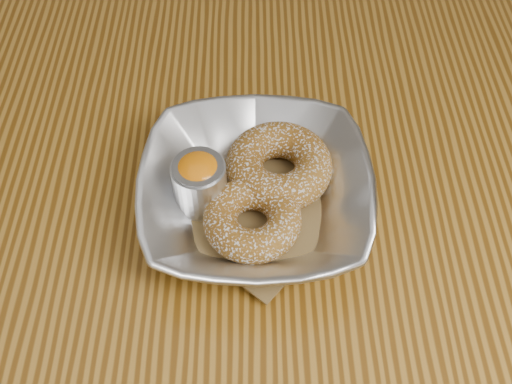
{
  "coord_description": "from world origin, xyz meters",
  "views": [
    {
      "loc": [
        0.06,
        -0.27,
        1.21
      ],
      "look_at": [
        0.06,
        0.05,
        0.78
      ],
      "focal_mm": 42.0,
      "sensor_mm": 36.0,
      "label": 1
    }
  ],
  "objects_px": {
    "donut_front": "(252,219)",
    "ramekin": "(200,182)",
    "table": "(199,309)",
    "donut_back": "(279,166)",
    "serving_bowl": "(256,195)"
  },
  "relations": [
    {
      "from": "serving_bowl",
      "to": "donut_front",
      "type": "bearing_deg",
      "value": -97.29
    },
    {
      "from": "donut_front",
      "to": "ramekin",
      "type": "height_order",
      "value": "ramekin"
    },
    {
      "from": "donut_back",
      "to": "table",
      "type": "bearing_deg",
      "value": -133.36
    },
    {
      "from": "table",
      "to": "serving_bowl",
      "type": "distance_m",
      "value": 0.15
    },
    {
      "from": "serving_bowl",
      "to": "ramekin",
      "type": "distance_m",
      "value": 0.05
    },
    {
      "from": "donut_back",
      "to": "ramekin",
      "type": "distance_m",
      "value": 0.08
    },
    {
      "from": "serving_bowl",
      "to": "donut_back",
      "type": "distance_m",
      "value": 0.04
    },
    {
      "from": "donut_front",
      "to": "ramekin",
      "type": "xyz_separation_m",
      "value": [
        -0.05,
        0.03,
        0.01
      ]
    },
    {
      "from": "table",
      "to": "ramekin",
      "type": "relative_size",
      "value": 20.82
    },
    {
      "from": "donut_back",
      "to": "ramekin",
      "type": "relative_size",
      "value": 1.76
    },
    {
      "from": "table",
      "to": "ramekin",
      "type": "distance_m",
      "value": 0.15
    },
    {
      "from": "serving_bowl",
      "to": "table",
      "type": "bearing_deg",
      "value": -137.99
    },
    {
      "from": "table",
      "to": "serving_bowl",
      "type": "xyz_separation_m",
      "value": [
        0.06,
        0.05,
        0.12
      ]
    },
    {
      "from": "table",
      "to": "donut_front",
      "type": "height_order",
      "value": "donut_front"
    },
    {
      "from": "table",
      "to": "donut_back",
      "type": "relative_size",
      "value": 11.86
    }
  ]
}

